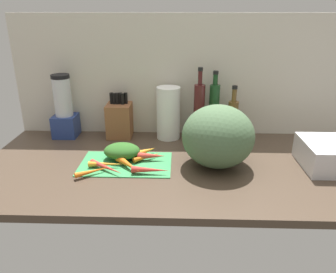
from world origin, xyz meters
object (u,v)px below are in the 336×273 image
carrot_7 (106,164)px  winter_squash (218,136)px  knife_block (120,119)px  bottle_1 (214,110)px  carrot_3 (152,156)px  blender_appliance (64,110)px  carrot_6 (145,151)px  carrot_2 (106,167)px  carrot_5 (128,164)px  cutting_board (126,163)px  paper_towel_roll (168,113)px  bottle_0 (199,111)px  bottle_2 (232,118)px  carrot_4 (150,170)px  dish_rack (335,155)px  carrot_1 (93,171)px  carrot_0 (147,157)px

carrot_7 → winter_squash: (46.00, 4.78, 11.02)cm
carrot_7 → knife_block: size_ratio=0.63×
bottle_1 → carrot_3: bearing=-134.4°
blender_appliance → bottle_1: bottle_1 is taller
carrot_6 → carrot_7: carrot_6 is taller
knife_block → carrot_2: bearing=-88.3°
carrot_7 → carrot_5: bearing=-5.5°
cutting_board → carrot_6: size_ratio=3.35×
carrot_3 → paper_towel_roll: size_ratio=0.45×
carrot_3 → carrot_6: same height
knife_block → carrot_7: bearing=-89.5°
bottle_0 → bottle_2: bottle_0 is taller
winter_squash → blender_appliance: 80.47cm
carrot_2 → bottle_1: 62.57cm
carrot_4 → carrot_5: 10.15cm
carrot_6 → dish_rack: size_ratio=0.44×
bottle_0 → carrot_5: bearing=-130.9°
carrot_1 → bottle_0: size_ratio=0.39×
paper_towel_roll → bottle_2: bearing=-0.9°
carrot_3 → carrot_7: bearing=-158.0°
carrot_2 → carrot_5: bearing=14.0°
dish_rack → carrot_7: bearing=-177.0°
carrot_5 → winter_squash: winter_squash is taller
carrot_0 → carrot_4: carrot_4 is taller
carrot_0 → blender_appliance: (-44.38, 28.37, 11.90)cm
carrot_0 → bottle_0: size_ratio=0.37×
carrot_1 → blender_appliance: bearing=119.6°
carrot_3 → carrot_5: size_ratio=0.75×
winter_squash → dish_rack: bearing=0.1°
carrot_5 → blender_appliance: size_ratio=0.50×
carrot_1 → carrot_0: bearing=35.1°
blender_appliance → carrot_6: bearing=-29.1°
carrot_3 → dish_rack: dish_rack is taller
paper_towel_roll → dish_rack: (69.93, -30.83, -7.71)cm
carrot_5 → bottle_2: 59.96cm
dish_rack → carrot_5: bearing=-176.1°
blender_appliance → carrot_5: bearing=-44.7°
paper_towel_roll → carrot_0: bearing=-106.6°
carrot_5 → bottle_1: (37.82, 37.91, 12.09)cm
carrot_7 → dish_rack: size_ratio=0.54×
carrot_0 → dish_rack: 78.37cm
carrot_0 → carrot_5: bearing=-127.8°
cutting_board → carrot_6: 11.29cm
bottle_1 → knife_block: bearing=179.5°
bottle_1 → carrot_0: bearing=-136.8°
carrot_0 → carrot_2: bearing=-144.7°
knife_block → carrot_1: bearing=-94.7°
cutting_board → carrot_3: (10.70, 3.29, 2.13)cm
carrot_1 → carrot_4: 22.67cm
knife_block → blender_appliance: bearing=-177.6°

